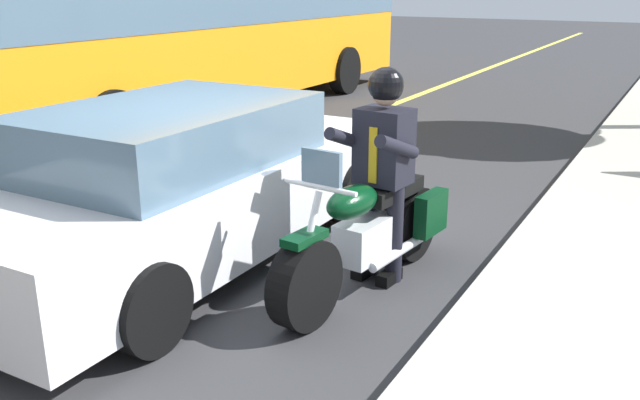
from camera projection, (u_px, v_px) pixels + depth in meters
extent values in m
plane|color=#333335|center=(232.00, 267.00, 5.87)|extent=(80.00, 80.00, 0.00)
cube|color=#E5DB4C|center=(70.00, 227.00, 6.80)|extent=(60.00, 0.16, 0.01)
cylinder|color=black|center=(305.00, 284.00, 4.77)|extent=(0.68, 0.27, 0.66)
cylinder|color=black|center=(410.00, 223.00, 5.97)|extent=(0.68, 0.27, 0.66)
cube|color=silver|center=(365.00, 239.00, 5.36)|extent=(0.59, 0.34, 0.32)
ellipsoid|color=black|center=(352.00, 202.00, 5.10)|extent=(0.59, 0.34, 0.24)
cube|color=black|center=(389.00, 189.00, 5.54)|extent=(0.73, 0.35, 0.12)
cube|color=black|center=(431.00, 213.00, 5.77)|extent=(0.41, 0.16, 0.36)
cube|color=black|center=(386.00, 204.00, 6.01)|extent=(0.41, 0.16, 0.36)
cylinder|color=silver|center=(307.00, 248.00, 4.70)|extent=(0.35, 0.09, 0.76)
cylinder|color=silver|center=(320.00, 187.00, 4.70)|extent=(0.10, 0.60, 0.04)
cube|color=black|center=(305.00, 238.00, 4.66)|extent=(0.37, 0.20, 0.06)
cylinder|color=silver|center=(401.00, 250.00, 5.56)|extent=(0.90, 0.18, 0.08)
cube|color=slate|center=(322.00, 170.00, 4.68)|extent=(0.07, 0.32, 0.28)
cylinder|color=black|center=(394.00, 233.00, 5.49)|extent=(0.14, 0.14, 0.84)
cube|color=black|center=(389.00, 277.00, 5.56)|extent=(0.27, 0.14, 0.10)
cylinder|color=black|center=(369.00, 227.00, 5.62)|extent=(0.14, 0.14, 0.84)
cube|color=black|center=(364.00, 270.00, 5.69)|extent=(0.27, 0.14, 0.10)
cube|color=black|center=(384.00, 146.00, 5.34)|extent=(0.36, 0.43, 0.60)
cube|color=#B28C14|center=(373.00, 155.00, 5.23)|extent=(0.03, 0.07, 0.44)
cylinder|color=black|center=(398.00, 147.00, 5.06)|extent=(0.56, 0.16, 0.28)
cylinder|color=black|center=(348.00, 139.00, 5.30)|extent=(0.56, 0.16, 0.28)
sphere|color=tan|center=(386.00, 92.00, 5.21)|extent=(0.22, 0.22, 0.22)
sphere|color=black|center=(386.00, 85.00, 5.19)|extent=(0.28, 0.28, 0.28)
cube|color=orange|center=(205.00, 14.00, 12.21)|extent=(11.00, 2.50, 2.85)
cylinder|color=black|center=(111.00, 127.00, 9.07)|extent=(1.00, 0.30, 1.00)
cylinder|color=black|center=(345.00, 70.00, 14.70)|extent=(1.00, 0.30, 1.00)
cylinder|color=black|center=(253.00, 64.00, 15.82)|extent=(1.00, 0.30, 1.00)
cube|color=white|center=(190.00, 197.00, 5.97)|extent=(4.60, 1.80, 0.70)
cube|color=slate|center=(170.00, 140.00, 5.64)|extent=(2.40, 1.60, 0.60)
cylinder|color=black|center=(216.00, 171.00, 7.64)|extent=(0.64, 0.22, 0.64)
cylinder|color=black|center=(350.00, 193.00, 6.85)|extent=(0.64, 0.22, 0.64)
cylinder|color=black|center=(149.00, 308.00, 4.44)|extent=(0.64, 0.22, 0.64)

